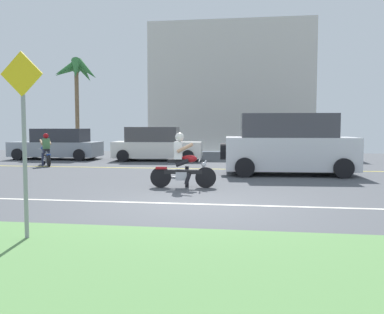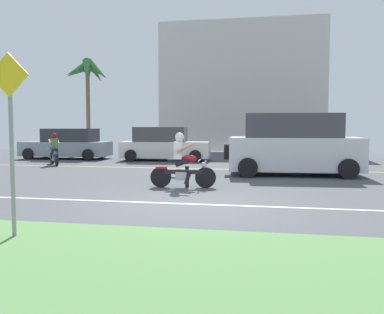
{
  "view_description": "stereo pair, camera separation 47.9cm",
  "coord_description": "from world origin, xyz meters",
  "views": [
    {
      "loc": [
        1.17,
        -8.68,
        1.67
      ],
      "look_at": [
        -0.52,
        2.59,
        0.82
      ],
      "focal_mm": 39.8,
      "sensor_mm": 36.0,
      "label": 1
    },
    {
      "loc": [
        1.64,
        -8.6,
        1.67
      ],
      "look_at": [
        -0.52,
        2.59,
        0.82
      ],
      "focal_mm": 39.8,
      "sensor_mm": 36.0,
      "label": 2
    }
  ],
  "objects": [
    {
      "name": "lane_line_far",
      "position": [
        0.0,
        7.5,
        0.0
      ],
      "size": [
        50.4,
        0.12,
        0.01
      ],
      "primitive_type": "cube",
      "color": "yellow",
      "rests_on": "ground"
    },
    {
      "name": "motorcyclist_distant",
      "position": [
        -7.51,
        7.94,
        0.57
      ],
      "size": [
        1.05,
        1.32,
        1.35
      ],
      "color": "black",
      "rests_on": "ground"
    },
    {
      "name": "lane_line_near",
      "position": [
        0.0,
        0.17,
        0.0
      ],
      "size": [
        50.4,
        0.12,
        0.01
      ],
      "primitive_type": "cube",
      "color": "silver",
      "rests_on": "ground"
    },
    {
      "name": "motorcyclist",
      "position": [
        -0.76,
        2.49,
        0.63
      ],
      "size": [
        1.77,
        0.58,
        1.48
      ],
      "color": "black",
      "rests_on": "ground"
    },
    {
      "name": "grass_median",
      "position": [
        0.0,
        -4.1,
        0.03
      ],
      "size": [
        56.0,
        3.8,
        0.06
      ],
      "primitive_type": "cube",
      "color": "#5B8C4C",
      "rests_on": "ground"
    },
    {
      "name": "parked_car_1",
      "position": [
        -3.52,
        11.07,
        0.75
      ],
      "size": [
        4.29,
        2.11,
        1.6
      ],
      "color": "white",
      "rests_on": "ground"
    },
    {
      "name": "parked_car_0",
      "position": [
        -8.56,
        11.15,
        0.71
      ],
      "size": [
        4.36,
        1.87,
        1.52
      ],
      "color": "#8C939E",
      "rests_on": "ground"
    },
    {
      "name": "street_sign",
      "position": [
        -2.06,
        -3.11,
        1.63
      ],
      "size": [
        0.62,
        0.06,
        2.69
      ],
      "color": "gray",
      "rests_on": "ground"
    },
    {
      "name": "building_far",
      "position": [
        -0.53,
        21.0,
        4.25
      ],
      "size": [
        10.88,
        4.0,
        8.49
      ],
      "primitive_type": "cube",
      "color": "beige",
      "rests_on": "ground"
    },
    {
      "name": "suv_nearby",
      "position": [
        2.28,
        6.11,
        1.0
      ],
      "size": [
        4.58,
        2.36,
        2.07
      ],
      "color": "silver",
      "rests_on": "ground"
    },
    {
      "name": "ground",
      "position": [
        0.0,
        3.0,
        -0.02
      ],
      "size": [
        56.0,
        30.0,
        0.04
      ],
      "primitive_type": "cube",
      "color": "#4C4F54"
    },
    {
      "name": "parked_car_2",
      "position": [
        2.76,
        11.39,
        0.78
      ],
      "size": [
        3.71,
        2.01,
        1.69
      ],
      "color": "#232328",
      "rests_on": "ground"
    },
    {
      "name": "palm_tree_0",
      "position": [
        -9.3,
        15.24,
        4.7
      ],
      "size": [
        2.9,
        2.82,
        5.62
      ],
      "color": "brown",
      "rests_on": "ground"
    }
  ]
}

